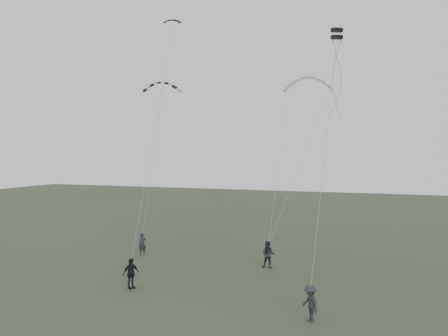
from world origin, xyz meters
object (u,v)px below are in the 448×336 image
(flyer_left, at_px, (142,244))
(kite_pale_large, at_px, (309,78))
(kite_striped, at_px, (162,83))
(flyer_far, at_px, (310,303))
(flyer_center, at_px, (131,273))
(flyer_right, at_px, (268,255))
(kite_box, at_px, (337,34))
(kite_dark_small, at_px, (172,20))

(flyer_left, relative_size, kite_pale_large, 0.42)
(kite_striped, bearing_deg, flyer_far, -50.43)
(flyer_center, bearing_deg, kite_striped, 36.69)
(flyer_right, height_order, kite_striped, kite_striped)
(kite_pale_large, relative_size, kite_striped, 1.47)
(kite_striped, relative_size, kite_box, 4.17)
(kite_dark_small, bearing_deg, flyer_far, -58.51)
(kite_striped, height_order, kite_box, kite_box)
(flyer_right, bearing_deg, kite_pale_large, 71.05)
(flyer_right, relative_size, kite_pale_large, 0.46)
(flyer_left, height_order, flyer_far, flyer_far)
(flyer_left, bearing_deg, flyer_center, -111.88)
(flyer_center, relative_size, kite_dark_small, 1.16)
(kite_box, bearing_deg, kite_striped, 134.60)
(flyer_right, bearing_deg, flyer_left, 172.53)
(flyer_center, xyz_separation_m, kite_pale_large, (8.45, 14.24, 13.57))
(kite_striped, bearing_deg, kite_dark_small, 91.89)
(flyer_far, bearing_deg, flyer_left, -164.11)
(flyer_left, distance_m, kite_pale_large, 19.39)
(flyer_left, xyz_separation_m, flyer_center, (3.80, -7.88, 0.05))
(kite_pale_large, distance_m, kite_striped, 12.42)
(kite_dark_small, height_order, kite_pale_large, kite_dark_small)
(kite_dark_small, xyz_separation_m, kite_striped, (1.89, -5.55, -6.41))
(kite_dark_small, relative_size, kite_pale_large, 0.38)
(flyer_center, xyz_separation_m, kite_striped, (-1.35, 6.67, 12.59))
(kite_striped, xyz_separation_m, kite_box, (12.88, -1.25, 2.14))
(kite_pale_large, xyz_separation_m, kite_striped, (-9.80, -7.57, -0.98))
(flyer_far, distance_m, kite_pale_large, 20.98)
(kite_dark_small, xyz_separation_m, kite_box, (14.77, -6.79, -4.26))
(kite_dark_small, distance_m, kite_box, 16.81)
(flyer_center, bearing_deg, flyer_far, -72.56)
(flyer_right, height_order, flyer_far, flyer_right)
(flyer_left, height_order, kite_box, kite_box)
(kite_pale_large, bearing_deg, flyer_right, -116.42)
(flyer_left, bearing_deg, kite_striped, -73.89)
(flyer_center, height_order, kite_dark_small, kite_dark_small)
(flyer_far, height_order, kite_striped, kite_striped)
(kite_dark_small, relative_size, kite_box, 2.35)
(flyer_far, relative_size, kite_pale_large, 0.43)
(kite_dark_small, height_order, kite_striped, kite_dark_small)
(flyer_right, distance_m, kite_striped, 14.94)
(kite_striped, bearing_deg, kite_pale_large, 20.73)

